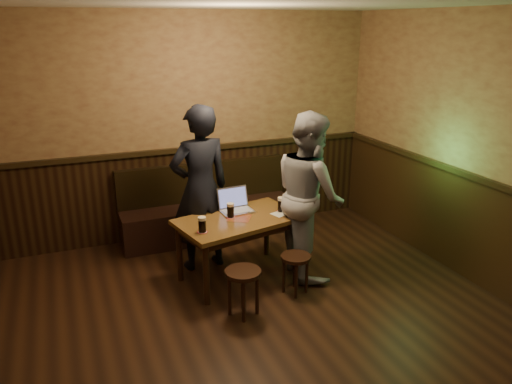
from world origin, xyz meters
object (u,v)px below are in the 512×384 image
object	(u,v)px
pub_table	(239,226)
stool_left	(243,279)
pint_right	(281,204)
person_suit	(200,189)
bench	(207,214)
pint_mid	(230,210)
laptop	(235,205)
pint_left	(202,225)
stool_right	(296,263)
person_grey	(309,195)

from	to	relation	value
pub_table	stool_left	xyz separation A→B (m)	(-0.23, -0.72, -0.23)
pint_right	person_suit	distance (m)	0.90
bench	pint_mid	distance (m)	1.24
stool_left	pint_mid	distance (m)	0.88
bench	pint_mid	xyz separation A→B (m)	(-0.08, -1.15, 0.46)
pint_mid	laptop	xyz separation A→B (m)	(0.11, 0.18, -0.02)
pub_table	pint_left	bearing A→B (deg)	-167.10
pint_mid	person_suit	bearing A→B (deg)	120.84
pint_mid	stool_left	bearing A→B (deg)	-101.10
pint_left	pint_mid	world-z (taller)	pint_left
pint_mid	pint_right	distance (m)	0.57
stool_right	pint_left	size ratio (longest dim) A/B	2.58
stool_left	stool_right	bearing A→B (deg)	16.28
pub_table	stool_right	world-z (taller)	pub_table
pint_left	person_suit	xyz separation A→B (m)	(0.17, 0.64, 0.16)
bench	pint_right	bearing A→B (deg)	-67.52
pint_left	pint_right	xyz separation A→B (m)	(0.96, 0.23, 0.00)
pint_right	pint_left	bearing A→B (deg)	-166.71
bench	stool_left	size ratio (longest dim) A/B	4.76
person_suit	person_grey	xyz separation A→B (m)	(1.05, -0.56, -0.03)
bench	pint_mid	size ratio (longest dim) A/B	13.83
pint_right	person_grey	size ratio (longest dim) A/B	0.09
pub_table	bench	bearing A→B (deg)	77.68
stool_right	pint_mid	size ratio (longest dim) A/B	2.61
pint_right	person_suit	xyz separation A→B (m)	(-0.79, 0.41, 0.15)
pint_mid	pint_left	bearing A→B (deg)	-145.03
bench	pint_right	distance (m)	1.37
stool_left	pint_mid	world-z (taller)	pint_mid
stool_left	pint_mid	xyz separation A→B (m)	(0.15, 0.77, 0.40)
laptop	person_grey	xyz separation A→B (m)	(0.72, -0.36, 0.14)
person_grey	stool_right	bearing A→B (deg)	144.07
person_suit	person_grey	distance (m)	1.19
stool_right	pint_mid	xyz separation A→B (m)	(-0.49, 0.58, 0.44)
bench	stool_left	bearing A→B (deg)	-96.74
bench	person_grey	xyz separation A→B (m)	(0.76, -1.33, 0.59)
bench	person_suit	distance (m)	1.03
pint_right	laptop	world-z (taller)	laptop
bench	pint_left	xyz separation A→B (m)	(-0.46, -1.42, 0.46)
pub_table	laptop	size ratio (longest dim) A/B	3.89
pint_mid	laptop	world-z (taller)	laptop
bench	pint_left	bearing A→B (deg)	-108.15
stool_left	stool_right	world-z (taller)	stool_left
bench	laptop	world-z (taller)	bench
laptop	person_suit	world-z (taller)	person_suit
stool_left	pint_right	size ratio (longest dim) A/B	2.80
stool_left	pint_left	size ratio (longest dim) A/B	2.87
bench	person_grey	world-z (taller)	person_grey
pub_table	pint_right	bearing A→B (deg)	-11.47
pub_table	pint_right	world-z (taller)	pint_right
stool_right	laptop	distance (m)	0.94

